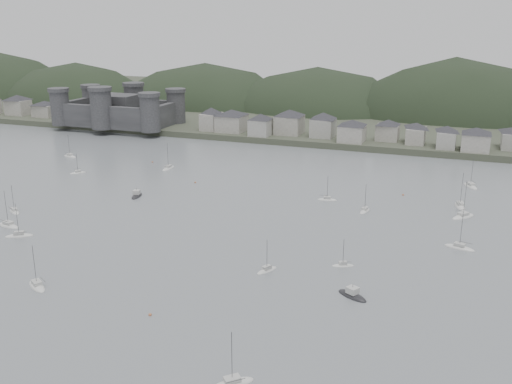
% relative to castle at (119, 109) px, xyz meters
% --- Properties ---
extents(ground, '(900.00, 900.00, 0.00)m').
position_rel_castle_xyz_m(ground, '(120.00, -179.80, -10.96)').
color(ground, slate).
rests_on(ground, ground).
extents(far_shore_land, '(900.00, 250.00, 3.00)m').
position_rel_castle_xyz_m(far_shore_land, '(120.00, 115.20, -9.46)').
color(far_shore_land, '#383D2D').
rests_on(far_shore_land, ground).
extents(forested_ridge, '(851.55, 103.94, 102.57)m').
position_rel_castle_xyz_m(forested_ridge, '(124.83, 89.60, -22.25)').
color(forested_ridge, black).
rests_on(forested_ridge, ground).
extents(castle, '(66.00, 43.00, 20.00)m').
position_rel_castle_xyz_m(castle, '(0.00, 0.00, 0.00)').
color(castle, '#313133').
rests_on(castle, far_shore_land).
extents(waterfront_town, '(451.48, 28.46, 12.92)m').
position_rel_castle_xyz_m(waterfront_town, '(170.59, 3.54, -2.30)').
color(waterfront_town, gray).
rests_on(waterfront_town, far_shore_land).
extents(sailboat_lead, '(8.48, 4.67, 11.06)m').
position_rel_castle_xyz_m(sailboat_lead, '(182.21, -115.84, -10.79)').
color(sailboat_lead, silver).
rests_on(sailboat_lead, ground).
extents(moored_fleet, '(267.47, 147.67, 12.61)m').
position_rel_castle_xyz_m(moored_fleet, '(107.02, -119.33, -10.79)').
color(moored_fleet, silver).
rests_on(moored_fleet, ground).
extents(motor_launch_near, '(8.12, 6.25, 3.86)m').
position_rel_castle_xyz_m(motor_launch_near, '(160.94, -153.39, -10.67)').
color(motor_launch_near, black).
rests_on(motor_launch_near, ground).
extents(motor_launch_far, '(4.39, 8.04, 3.83)m').
position_rel_castle_xyz_m(motor_launch_far, '(76.31, -105.59, -10.67)').
color(motor_launch_far, black).
rests_on(motor_launch_far, ground).
extents(mooring_buoys, '(121.87, 116.31, 0.70)m').
position_rel_castle_xyz_m(mooring_buoys, '(94.14, -111.68, -10.81)').
color(mooring_buoys, '#B2623B').
rests_on(mooring_buoys, ground).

